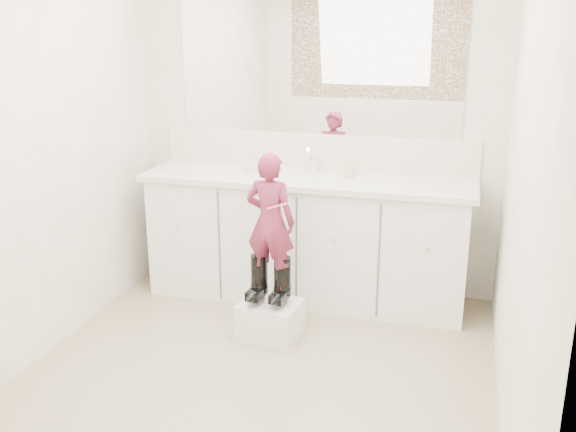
% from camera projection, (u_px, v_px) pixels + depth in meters
% --- Properties ---
extents(floor, '(3.00, 3.00, 0.00)m').
position_uv_depth(floor, '(252.00, 384.00, 3.53)').
color(floor, '#857257').
rests_on(floor, ground).
extents(wall_back, '(2.60, 0.00, 2.60)m').
position_uv_depth(wall_back, '(317.00, 125.00, 4.56)').
color(wall_back, beige).
rests_on(wall_back, floor).
extents(wall_front, '(2.60, 0.00, 2.60)m').
position_uv_depth(wall_front, '(72.00, 288.00, 1.80)').
color(wall_front, beige).
rests_on(wall_front, floor).
extents(wall_left, '(0.00, 3.00, 3.00)m').
position_uv_depth(wall_left, '(23.00, 157.00, 3.51)').
color(wall_left, beige).
rests_on(wall_left, floor).
extents(wall_right, '(0.00, 3.00, 3.00)m').
position_uv_depth(wall_right, '(525.00, 189.00, 2.84)').
color(wall_right, beige).
rests_on(wall_right, floor).
extents(vanity_cabinet, '(2.20, 0.55, 0.85)m').
position_uv_depth(vanity_cabinet, '(306.00, 240.00, 4.53)').
color(vanity_cabinet, silver).
rests_on(vanity_cabinet, floor).
extents(countertop, '(2.28, 0.58, 0.04)m').
position_uv_depth(countertop, '(306.00, 180.00, 4.39)').
color(countertop, beige).
rests_on(countertop, vanity_cabinet).
extents(backsplash, '(2.28, 0.03, 0.25)m').
position_uv_depth(backsplash, '(316.00, 151.00, 4.60)').
color(backsplash, beige).
rests_on(backsplash, countertop).
extents(mirror, '(2.00, 0.02, 1.00)m').
position_uv_depth(mirror, '(317.00, 62.00, 4.42)').
color(mirror, white).
rests_on(mirror, wall_back).
extents(dot_panel, '(2.00, 0.01, 1.20)m').
position_uv_depth(dot_panel, '(57.00, 128.00, 1.67)').
color(dot_panel, '#472819').
rests_on(dot_panel, wall_front).
extents(faucet, '(0.08, 0.08, 0.10)m').
position_uv_depth(faucet, '(312.00, 165.00, 4.52)').
color(faucet, silver).
rests_on(faucet, countertop).
extents(cup, '(0.12, 0.12, 0.10)m').
position_uv_depth(cup, '(349.00, 170.00, 4.37)').
color(cup, beige).
rests_on(cup, countertop).
extents(soap_bottle, '(0.09, 0.09, 0.17)m').
position_uv_depth(soap_bottle, '(253.00, 160.00, 4.48)').
color(soap_bottle, beige).
rests_on(soap_bottle, countertop).
extents(step_stool, '(0.39, 0.34, 0.23)m').
position_uv_depth(step_stool, '(270.00, 320.00, 4.02)').
color(step_stool, silver).
rests_on(step_stool, floor).
extents(boot_left, '(0.13, 0.21, 0.30)m').
position_uv_depth(boot_left, '(259.00, 278.00, 3.98)').
color(boot_left, black).
rests_on(boot_left, step_stool).
extents(boot_right, '(0.13, 0.21, 0.30)m').
position_uv_depth(boot_right, '(282.00, 280.00, 3.95)').
color(boot_right, black).
rests_on(boot_right, step_stool).
extents(toddler, '(0.33, 0.24, 0.85)m').
position_uv_depth(toddler, '(270.00, 222.00, 3.85)').
color(toddler, '#B43762').
rests_on(toddler, step_stool).
extents(toothbrush, '(0.14, 0.03, 0.06)m').
position_uv_depth(toothbrush, '(278.00, 206.00, 3.73)').
color(toothbrush, '#F25E8B').
rests_on(toothbrush, toddler).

